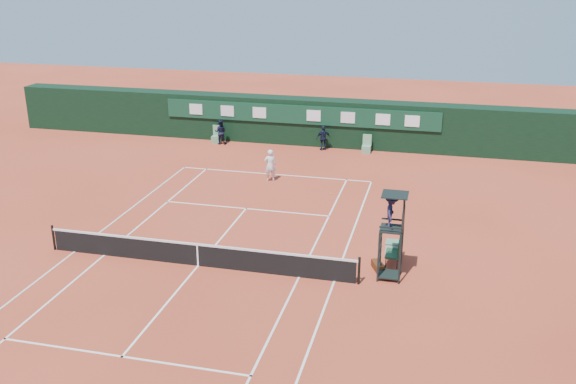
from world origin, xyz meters
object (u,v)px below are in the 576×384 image
object	(u,v)px
player	(270,165)
cooler	(392,249)
umpire_chair	(392,218)
tennis_net	(198,254)
player_bench	(396,249)

from	to	relation	value
player	cooler	bearing A→B (deg)	106.19
umpire_chair	player	xyz separation A→B (m)	(-7.41, 10.01, -1.57)
umpire_chair	tennis_net	bearing A→B (deg)	-174.18
player_bench	player	size ratio (longest dim) A/B	0.67
umpire_chair	player	world-z (taller)	umpire_chair
tennis_net	player_bench	distance (m)	7.88
cooler	player	xyz separation A→B (m)	(-7.37, 8.04, 0.56)
umpire_chair	player_bench	size ratio (longest dim) A/B	2.85
cooler	player	bearing A→B (deg)	132.50
cooler	player	size ratio (longest dim) A/B	0.36
tennis_net	umpire_chair	xyz separation A→B (m)	(7.45, 0.76, 1.95)
umpire_chair	player	bearing A→B (deg)	126.50
umpire_chair	cooler	xyz separation A→B (m)	(-0.04, 1.97, -2.13)
player_bench	tennis_net	bearing A→B (deg)	-164.28
player_bench	player	xyz separation A→B (m)	(-7.54, 8.64, 0.29)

